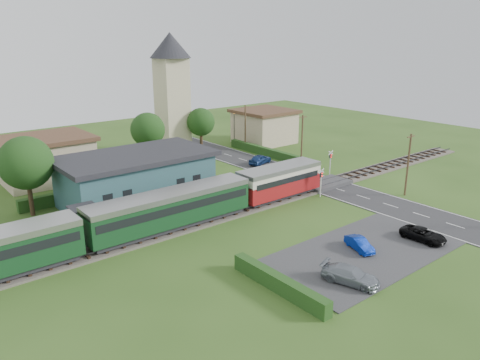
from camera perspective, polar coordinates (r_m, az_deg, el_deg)
ground at (r=48.54m, az=4.36°, el=-3.53°), size 120.00×120.00×0.00m
railway_track at (r=49.87m, az=2.79°, el=-2.78°), size 76.00×3.20×0.49m
road at (r=55.53m, az=11.89°, el=-1.12°), size 6.00×70.00×0.05m
car_park at (r=40.26m, az=14.70°, el=-8.56°), size 17.00×9.00×0.08m
crossing_deck at (r=56.68m, az=10.35°, el=-0.44°), size 6.20×3.40×0.45m
platform at (r=46.77m, az=-9.07°, el=-4.23°), size 30.00×3.00×0.45m
equipment_hut at (r=43.12m, az=-18.38°, el=-4.65°), size 2.30×2.30×2.55m
station_building at (r=50.83m, az=-12.51°, el=0.27°), size 16.00×9.00×5.30m
train at (r=41.52m, az=-12.18°, el=-4.34°), size 43.20×2.90×3.40m
church_tower at (r=71.18m, az=-8.34°, el=11.47°), size 6.00×6.00×17.60m
house_west at (r=61.75m, az=-22.62°, el=2.43°), size 10.80×8.80×5.50m
house_east at (r=77.93m, az=2.99°, el=6.60°), size 8.80×8.80×5.50m
hedge_carpark at (r=33.52m, az=4.79°, el=-12.47°), size 0.80×9.00×1.20m
hedge_roadside at (r=68.81m, az=3.84°, el=3.27°), size 0.80×18.00×1.20m
hedge_station at (r=55.33m, az=-14.50°, el=-0.70°), size 22.00×0.80×1.30m
tree_a at (r=49.56m, az=-24.65°, el=1.88°), size 5.20×5.20×8.00m
tree_b at (r=64.21m, az=-11.19°, el=6.01°), size 4.60×4.60×7.34m
tree_c at (r=71.05m, az=-4.80°, el=7.04°), size 4.20×4.20×6.78m
utility_pole_b at (r=54.61m, az=19.80°, el=1.84°), size 1.40×0.22×7.00m
utility_pole_c at (r=63.98m, az=7.56°, el=4.88°), size 1.40×0.22×7.00m
utility_pole_d at (r=72.56m, az=0.64°, el=6.49°), size 1.40×0.22×7.00m
crossing_signal_near at (r=52.00m, az=9.86°, el=0.18°), size 0.84×0.28×3.28m
crossing_signal_far at (r=60.28m, az=10.97°, el=2.49°), size 0.84×0.28×3.28m
streetlamp_east at (r=77.59m, az=-0.71°, el=6.76°), size 0.30×0.30×5.15m
car_on_road at (r=64.89m, az=2.46°, el=2.55°), size 4.25×2.67×1.35m
car_park_blue at (r=40.41m, az=14.35°, el=-7.56°), size 2.04×3.30×1.03m
car_park_silver at (r=35.15m, az=13.31°, el=-11.23°), size 2.96×4.58×1.23m
car_park_dark at (r=43.84m, az=21.44°, el=-6.20°), size 1.96×3.99×1.09m
pedestrian_near at (r=48.94m, az=-4.18°, el=-1.72°), size 0.69×0.51×1.72m
pedestrian_far at (r=44.14m, az=-13.97°, el=-4.35°), size 0.71×0.88×1.73m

